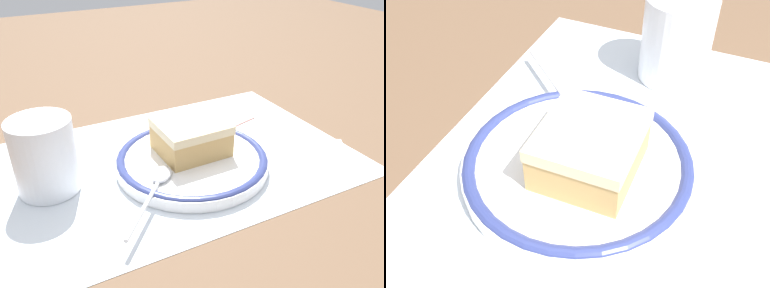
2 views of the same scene
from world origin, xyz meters
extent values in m
plane|color=brown|center=(0.00, 0.00, 0.00)|extent=(2.40, 2.40, 0.00)
cube|color=silver|center=(0.00, 0.00, 0.00)|extent=(0.51, 0.34, 0.00)
cylinder|color=white|center=(0.01, -0.03, 0.01)|extent=(0.22, 0.22, 0.02)
torus|color=navy|center=(0.01, -0.03, 0.01)|extent=(0.22, 0.22, 0.01)
cube|color=tan|center=(0.02, -0.01, 0.03)|extent=(0.09, 0.08, 0.03)
cube|color=beige|center=(0.02, -0.01, 0.06)|extent=(0.10, 0.09, 0.01)
ellipsoid|color=silver|center=(-0.05, -0.06, 0.02)|extent=(0.04, 0.05, 0.01)
cylinder|color=silver|center=(-0.10, -0.11, 0.02)|extent=(0.07, 0.08, 0.01)
cylinder|color=white|center=(-0.18, 0.01, 0.05)|extent=(0.08, 0.08, 0.10)
cylinder|color=#B7722D|center=(-0.18, 0.01, 0.01)|extent=(0.07, 0.07, 0.03)
cube|color=white|center=(0.18, -0.08, 0.00)|extent=(0.16, 0.16, 0.00)
cube|color=#E5998C|center=(0.16, 0.07, 0.00)|extent=(0.06, 0.04, 0.01)
camera|label=1|loc=(-0.21, -0.45, 0.31)|focal=37.30mm
camera|label=2|loc=(0.29, 0.09, 0.32)|focal=43.43mm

